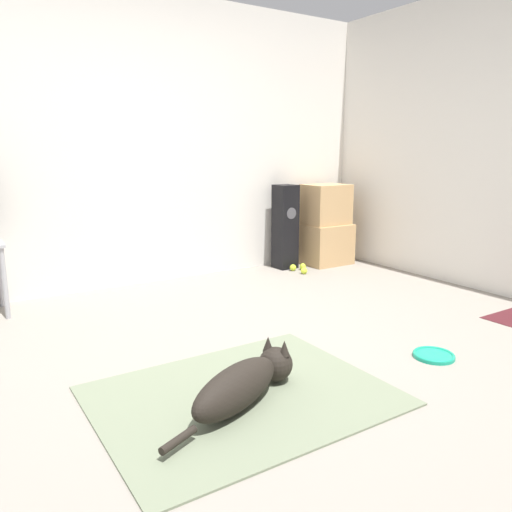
{
  "coord_description": "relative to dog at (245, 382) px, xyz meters",
  "views": [
    {
      "loc": [
        -1.37,
        -2.25,
        1.21
      ],
      "look_at": [
        0.55,
        0.74,
        0.45
      ],
      "focal_mm": 35.0,
      "sensor_mm": 36.0,
      "label": 1
    }
  ],
  "objects": [
    {
      "name": "floor_speaker",
      "position": [
        1.85,
        2.23,
        0.31
      ],
      "size": [
        0.21,
        0.21,
        0.86
      ],
      "color": "black",
      "rests_on": "ground_plane"
    },
    {
      "name": "wall_back",
      "position": [
        0.22,
        2.46,
        1.16
      ],
      "size": [
        8.0,
        0.06,
        2.55
      ],
      "color": "silver",
      "rests_on": "ground_plane"
    },
    {
      "name": "frisbee",
      "position": [
        1.24,
        -0.13,
        -0.1
      ],
      "size": [
        0.24,
        0.24,
        0.03
      ],
      "color": "#199E7A",
      "rests_on": "ground_plane"
    },
    {
      "name": "area_rug",
      "position": [
        0.03,
        0.08,
        -0.11
      ],
      "size": [
        1.42,
        1.11,
        0.01
      ],
      "color": "slate",
      "rests_on": "ground_plane"
    },
    {
      "name": "tennis_ball_near_speaker",
      "position": [
        1.95,
        2.06,
        -0.08
      ],
      "size": [
        0.07,
        0.07,
        0.07
      ],
      "color": "#C6E033",
      "rests_on": "ground_plane"
    },
    {
      "name": "ground_plane",
      "position": [
        0.22,
        0.36,
        -0.12
      ],
      "size": [
        12.0,
        12.0,
        0.0
      ],
      "primitive_type": "plane",
      "color": "gray"
    },
    {
      "name": "tennis_ball_by_boxes",
      "position": [
        1.85,
        1.9,
        -0.08
      ],
      "size": [
        0.07,
        0.07,
        0.07
      ],
      "color": "#C6E033",
      "rests_on": "ground_plane"
    },
    {
      "name": "dog",
      "position": [
        0.0,
        0.0,
        0.0
      ],
      "size": [
        0.88,
        0.45,
        0.24
      ],
      "color": "black",
      "rests_on": "area_rug"
    },
    {
      "name": "cardboard_box_lower",
      "position": [
        2.34,
        2.15,
        0.1
      ],
      "size": [
        0.49,
        0.39,
        0.43
      ],
      "color": "tan",
      "rests_on": "ground_plane"
    },
    {
      "name": "tennis_ball_loose_on_carpet",
      "position": [
        1.84,
        2.07,
        -0.08
      ],
      "size": [
        0.07,
        0.07,
        0.07
      ],
      "color": "#C6E033",
      "rests_on": "ground_plane"
    },
    {
      "name": "cardboard_box_upper",
      "position": [
        2.33,
        2.16,
        0.52
      ],
      "size": [
        0.45,
        0.35,
        0.42
      ],
      "color": "tan",
      "rests_on": "cardboard_box_lower"
    }
  ]
}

